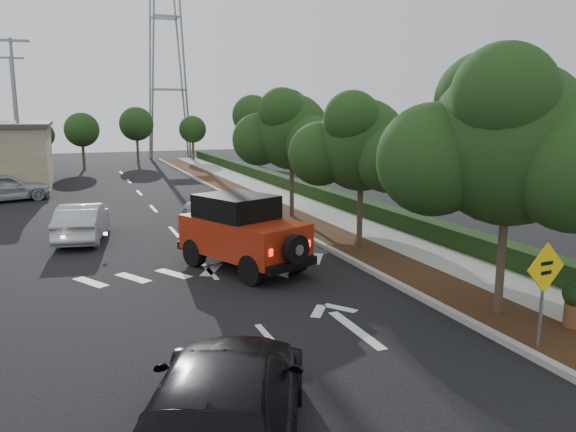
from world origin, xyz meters
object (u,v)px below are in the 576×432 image
silver_suv_ahead (233,217)px  black_suv_oncoming (223,408)px  red_jeep (239,232)px  speed_hump_sign (544,281)px

silver_suv_ahead → black_suv_oncoming: bearing=-115.8°
red_jeep → speed_hump_sign: speed_hump_sign is taller
red_jeep → speed_hump_sign: 9.25m
silver_suv_ahead → speed_hump_sign: size_ratio=2.47×
silver_suv_ahead → black_suv_oncoming: size_ratio=0.99×
silver_suv_ahead → black_suv_oncoming: (-4.14, -14.04, 0.04)m
speed_hump_sign → red_jeep: bearing=110.1°
red_jeep → speed_hump_sign: bearing=-88.1°
black_suv_oncoming → speed_hump_sign: speed_hump_sign is taller
black_suv_oncoming → speed_hump_sign: (6.97, 1.13, 0.74)m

